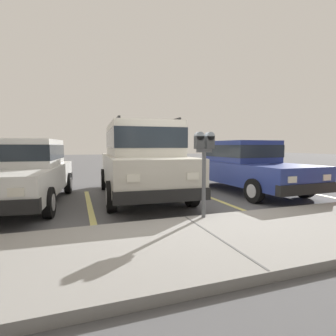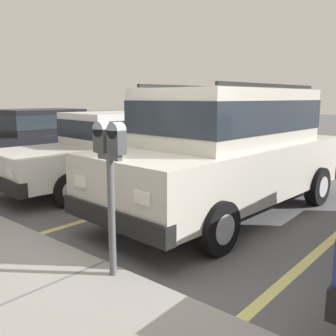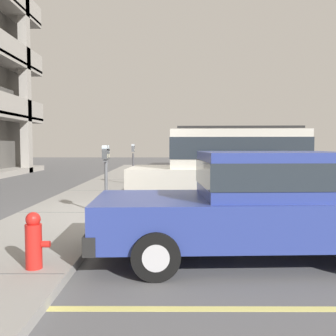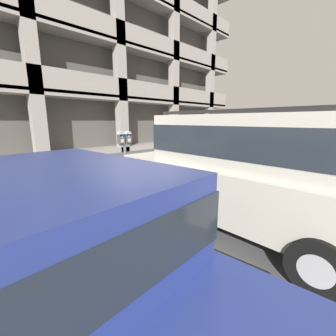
# 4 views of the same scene
# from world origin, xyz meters

# --- Properties ---
(ground_plane) EXTENTS (80.00, 80.00, 0.10)m
(ground_plane) POSITION_xyz_m (0.00, 0.00, -0.05)
(ground_plane) COLOR #565659
(sidewalk) EXTENTS (40.00, 2.20, 0.12)m
(sidewalk) POSITION_xyz_m (0.00, 1.30, 0.06)
(sidewalk) COLOR gray
(sidewalk) RESTS_ON ground_plane
(parking_stall_lines) EXTENTS (12.57, 4.80, 0.01)m
(parking_stall_lines) POSITION_xyz_m (1.56, -1.40, 0.00)
(parking_stall_lines) COLOR #DBD16B
(parking_stall_lines) RESTS_ON ground_plane
(silver_suv) EXTENTS (2.19, 4.87, 2.03)m
(silver_suv) POSITION_xyz_m (0.17, -2.50, 1.09)
(silver_suv) COLOR beige
(silver_suv) RESTS_ON ground_plane
(red_sedan) EXTENTS (1.97, 4.55, 1.54)m
(red_sedan) POSITION_xyz_m (-3.00, -2.29, 0.82)
(red_sedan) COLOR navy
(red_sedan) RESTS_ON ground_plane
(dark_hatchback) EXTENTS (2.16, 4.63, 1.54)m
(dark_hatchback) POSITION_xyz_m (3.02, -2.52, 0.82)
(dark_hatchback) COLOR silver
(dark_hatchback) RESTS_ON ground_plane
(blue_coupe) EXTENTS (1.95, 4.54, 1.54)m
(blue_coupe) POSITION_xyz_m (6.18, -2.58, 0.82)
(blue_coupe) COLOR black
(blue_coupe) RESTS_ON ground_plane
(parking_meter_near) EXTENTS (0.35, 0.12, 1.51)m
(parking_meter_near) POSITION_xyz_m (-0.29, 0.35, 1.24)
(parking_meter_near) COLOR #595B60
(parking_meter_near) RESTS_ON sidewalk
(parking_meter_far) EXTENTS (0.15, 0.12, 1.55)m
(parking_meter_far) POSITION_xyz_m (5.94, 0.37, 1.13)
(parking_meter_far) COLOR #47474C
(parking_meter_far) RESTS_ON sidewalk
(parking_garage) EXTENTS (32.00, 10.00, 13.25)m
(parking_garage) POSITION_xyz_m (-0.08, 12.58, 6.03)
(parking_garage) COLOR #54514D
(parking_garage) RESTS_ON ground_plane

